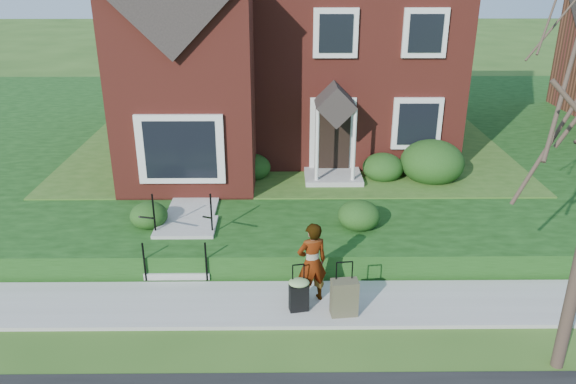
{
  "coord_description": "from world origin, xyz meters",
  "views": [
    {
      "loc": [
        -0.22,
        -9.51,
        6.4
      ],
      "look_at": [
        -0.11,
        2.0,
        1.64
      ],
      "focal_mm": 35.0,
      "sensor_mm": 36.0,
      "label": 1
    }
  ],
  "objects_px": {
    "woman": "(312,262)",
    "front_steps": "(183,242)",
    "suitcase_olive": "(344,297)",
    "suitcase_black": "(299,293)"
  },
  "relations": [
    {
      "from": "front_steps",
      "to": "suitcase_olive",
      "type": "xyz_separation_m",
      "value": [
        3.44,
        -2.25,
        -0.02
      ]
    },
    {
      "from": "woman",
      "to": "front_steps",
      "type": "bearing_deg",
      "value": -50.52
    },
    {
      "from": "woman",
      "to": "suitcase_black",
      "type": "relative_size",
      "value": 1.72
    },
    {
      "from": "suitcase_olive",
      "to": "front_steps",
      "type": "bearing_deg",
      "value": 140.53
    },
    {
      "from": "front_steps",
      "to": "woman",
      "type": "xyz_separation_m",
      "value": [
        2.84,
        -1.74,
        0.45
      ]
    },
    {
      "from": "woman",
      "to": "suitcase_olive",
      "type": "relative_size",
      "value": 1.53
    },
    {
      "from": "front_steps",
      "to": "suitcase_olive",
      "type": "distance_m",
      "value": 4.11
    },
    {
      "from": "suitcase_black",
      "to": "suitcase_olive",
      "type": "relative_size",
      "value": 0.89
    },
    {
      "from": "suitcase_black",
      "to": "suitcase_olive",
      "type": "xyz_separation_m",
      "value": [
        0.86,
        -0.15,
        -0.01
      ]
    },
    {
      "from": "suitcase_black",
      "to": "front_steps",
      "type": "bearing_deg",
      "value": 129.82
    }
  ]
}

